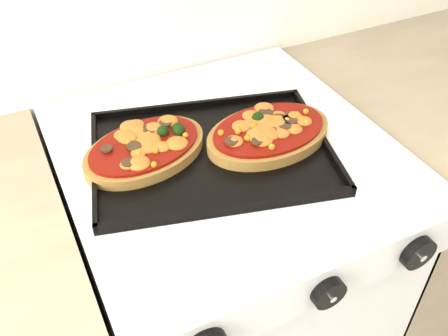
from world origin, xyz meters
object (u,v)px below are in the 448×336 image
stove (225,290)px  pizza_left (145,148)px  baking_tray (212,151)px  pizza_right (269,132)px

stove → pizza_left: size_ratio=3.94×
baking_tray → stove: bearing=45.3°
pizza_left → pizza_right: (0.22, -0.06, 0.00)m
stove → pizza_right: 0.49m
pizza_left → pizza_right: 0.23m
pizza_left → pizza_right: bearing=-14.5°
stove → pizza_left: 0.50m
stove → baking_tray: 0.47m
baking_tray → pizza_left: pizza_left is taller
stove → baking_tray: bearing=-149.1°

